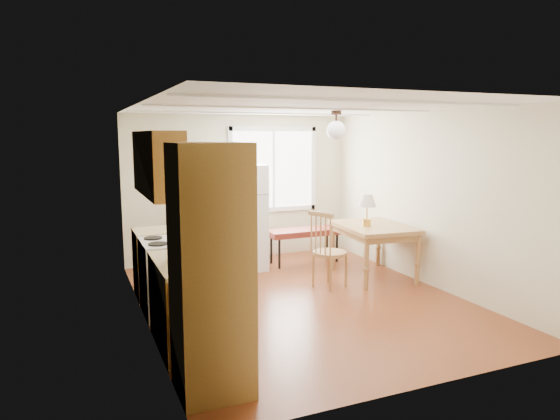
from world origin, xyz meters
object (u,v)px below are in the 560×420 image
bench (304,233)px  dining_table (373,232)px  refrigerator (242,217)px  chair (325,245)px

bench → dining_table: dining_table is taller
refrigerator → bench: refrigerator is taller
refrigerator → chair: (0.74, -1.48, -0.21)m
chair → dining_table: bearing=-6.2°
refrigerator → bench: size_ratio=1.34×
bench → dining_table: bearing=-62.0°
refrigerator → dining_table: (1.70, -1.23, -0.14)m
bench → chair: bearing=-103.8°
bench → chair: (-0.35, -1.40, 0.11)m
bench → dining_table: (0.61, -1.15, 0.18)m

